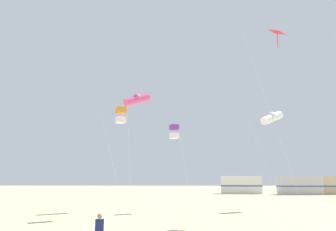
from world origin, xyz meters
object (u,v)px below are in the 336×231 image
(kite_diamond_scarlet, at_px, (277,40))
(kite_box_violet, at_px, (174,132))
(kite_flyer_standing, at_px, (99,227))
(kite_tube_white, at_px, (272,117))
(rv_van_silver, at_px, (299,185))
(rv_van_white, at_px, (241,185))
(kite_tube_rainbow, at_px, (137,99))
(kite_box_orange, at_px, (121,115))

(kite_diamond_scarlet, bearing_deg, kite_box_violet, 149.54)
(kite_flyer_standing, relative_size, kite_box_violet, 0.17)
(kite_tube_white, distance_m, rv_van_silver, 26.23)
(rv_van_white, xyz_separation_m, rv_van_silver, (8.42, -2.66, 0.00))
(kite_box_violet, relative_size, rv_van_white, 1.04)
(kite_flyer_standing, height_order, kite_diamond_scarlet, kite_diamond_scarlet)
(kite_tube_rainbow, distance_m, rv_van_white, 30.76)
(kite_box_violet, distance_m, kite_tube_white, 8.93)
(kite_flyer_standing, height_order, rv_van_silver, rv_van_silver)
(rv_van_white, bearing_deg, kite_box_violet, -106.56)
(rv_van_white, bearing_deg, kite_box_orange, -110.07)
(kite_tube_white, xyz_separation_m, kite_diamond_scarlet, (-1.21, -6.17, 4.53))
(kite_box_orange, height_order, rv_van_white, kite_box_orange)
(rv_van_silver, bearing_deg, kite_tube_rainbow, -135.80)
(kite_flyer_standing, height_order, kite_tube_white, kite_tube_white)
(kite_diamond_scarlet, bearing_deg, kite_tube_rainbow, 151.47)
(kite_tube_white, relative_size, kite_diamond_scarlet, 0.64)
(kite_tube_rainbow, bearing_deg, kite_tube_white, 1.70)
(kite_box_violet, bearing_deg, rv_van_silver, 52.35)
(kite_box_orange, bearing_deg, kite_box_violet, 45.46)
(kite_tube_rainbow, xyz_separation_m, rv_van_silver, (22.53, 23.48, -7.99))
(kite_flyer_standing, height_order, kite_box_violet, kite_box_violet)
(rv_van_silver, bearing_deg, kite_flyer_standing, -122.30)
(kite_flyer_standing, relative_size, rv_van_white, 0.18)
(kite_diamond_scarlet, distance_m, rv_van_white, 33.94)
(kite_box_violet, height_order, kite_box_orange, kite_box_orange)
(kite_flyer_standing, xyz_separation_m, kite_tube_white, (11.61, 14.89, 7.15))
(kite_tube_rainbow, relative_size, kite_diamond_scarlet, 0.76)
(kite_flyer_standing, bearing_deg, kite_tube_white, -140.94)
(kite_box_violet, distance_m, kite_tube_rainbow, 4.76)
(kite_box_violet, height_order, kite_diamond_scarlet, kite_diamond_scarlet)
(kite_tube_rainbow, bearing_deg, rv_van_silver, 46.19)
(kite_box_orange, height_order, kite_diamond_scarlet, kite_diamond_scarlet)
(kite_box_violet, relative_size, kite_tube_white, 0.81)
(kite_tube_rainbow, distance_m, rv_van_silver, 33.50)
(kite_diamond_scarlet, relative_size, rv_van_white, 1.99)
(kite_box_orange, distance_m, rv_van_silver, 37.28)
(rv_van_white, bearing_deg, kite_tube_rainbow, -113.51)
(kite_tube_white, xyz_separation_m, rv_van_white, (2.20, 25.79, -6.37))
(kite_box_violet, distance_m, rv_van_silver, 31.87)
(kite_flyer_standing, xyz_separation_m, kite_diamond_scarlet, (10.40, 8.72, 11.68))
(kite_tube_rainbow, bearing_deg, kite_box_orange, -95.43)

